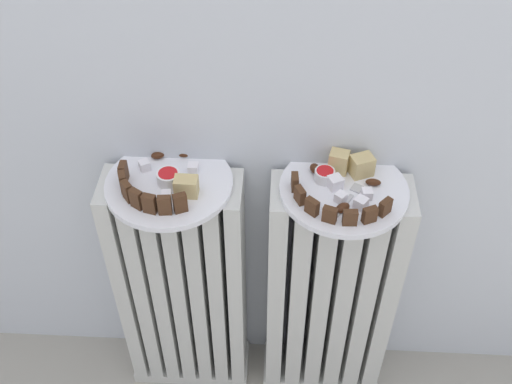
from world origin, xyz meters
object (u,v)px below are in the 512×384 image
Objects in this scene: plate_left at (169,184)px; jam_bowl_right at (325,175)px; plate_right at (344,190)px; fork at (350,197)px; jam_bowl_left at (168,177)px; radiator_left at (183,290)px; radiator_right at (329,297)px.

jam_bowl_right is at bearing 4.00° from plate_left.
fork reaches higher than plate_right.
radiator_left is at bearing 107.22° from jam_bowl_left.
radiator_left is 0.49m from fork.
plate_right reaches higher than radiator_right.
plate_left is 5.52× the size of jam_bowl_left.
plate_left reaches higher than radiator_right.
fork is (0.35, -0.03, 0.01)m from plate_left.
jam_bowl_right is 0.43× the size of fork.
jam_bowl_left is (0.00, -0.00, 0.02)m from plate_left.
jam_bowl_left reaches higher than plate_right.
radiator_left is 16.62× the size of jam_bowl_right.
plate_right is at bearing 108.79° from fork.
fork reaches higher than radiator_right.
radiator_right is 0.34m from plate_right.
plate_right is at bearing -0.00° from radiator_left.
fork is (0.35, -0.02, -0.01)m from jam_bowl_left.
fork reaches higher than radiator_left.
radiator_left is at bearing 180.00° from radiator_right.
jam_bowl_right reaches higher than radiator_left.
fork is at bearing -71.21° from plate_right.
plate_right is at bearing 180.00° from radiator_right.
fork is (0.01, -0.03, 0.01)m from plate_right.
plate_left is 0.02m from jam_bowl_left.
jam_bowl_left is at bearing -179.38° from radiator_right.
radiator_right is at bearing -0.00° from radiator_left.
plate_left is at bearing -63.43° from radiator_left.
plate_right is 0.34m from jam_bowl_left.
jam_bowl_right reaches higher than radiator_right.
fork is at bearing -4.00° from jam_bowl_left.
radiator_left is at bearing 116.57° from plate_left.
jam_bowl_left is at bearing -175.30° from jam_bowl_right.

